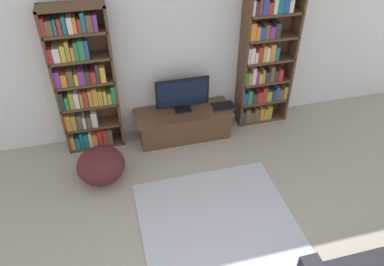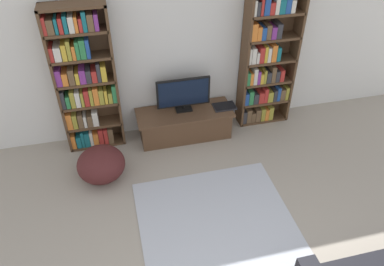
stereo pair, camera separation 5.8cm
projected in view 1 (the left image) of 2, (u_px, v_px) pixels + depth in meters
wall_back at (168, 49)px, 5.22m from camera, size 8.80×0.06×2.60m
bookshelf_left at (84, 83)px, 5.01m from camera, size 0.80×0.30×2.09m
bookshelf_right at (264, 61)px, 5.53m from camera, size 0.80×0.30×2.09m
tv_stand at (184, 123)px, 5.66m from camera, size 1.43×0.54×0.43m
television at (182, 94)px, 5.40m from camera, size 0.79×0.16×0.52m
laptop at (223, 106)px, 5.62m from camera, size 0.33×0.23×0.03m
area_rug at (217, 220)px, 4.46m from camera, size 1.81×1.66×0.02m
beanbag_ottoman at (101, 165)px, 4.91m from camera, size 0.63×0.63×0.45m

